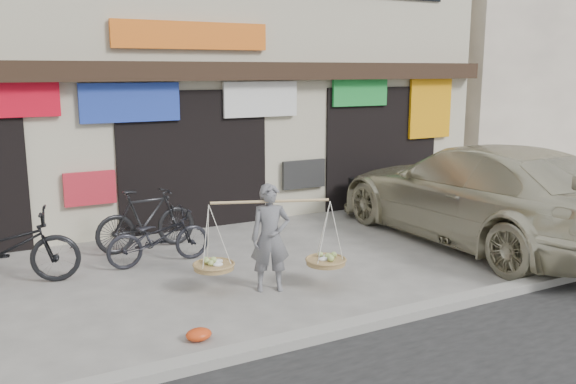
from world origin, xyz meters
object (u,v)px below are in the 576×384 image
bike_1 (146,219)px  bike_2 (159,237)px  street_vendor (270,242)px  bike_0 (3,249)px  suv (479,193)px

bike_1 → bike_2: (-0.05, -0.88, -0.10)m
street_vendor → bike_1: size_ratio=1.15×
street_vendor → bike_2: street_vendor is taller
bike_0 → suv: (7.75, -1.50, 0.34)m
bike_0 → bike_2: bearing=-79.6°
suv → bike_0: bearing=-10.3°
street_vendor → bike_2: (-1.04, 1.92, -0.26)m
street_vendor → bike_1: 2.97m
bike_1 → suv: 5.93m
street_vendor → bike_2: bearing=138.9°
bike_0 → bike_1: bearing=-58.4°
bike_0 → bike_1: size_ratio=1.17×
suv → bike_2: bearing=-14.0°
bike_2 → bike_0: bearing=86.5°
bike_2 → suv: (5.50, -1.43, 0.45)m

